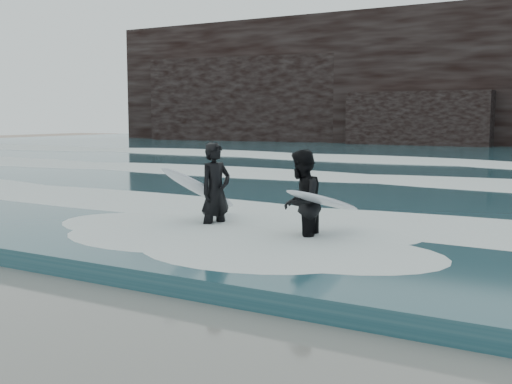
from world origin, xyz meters
TOP-DOWN VIEW (x-y plane):
  - sea at (0.00, 29.00)m, footprint 90.00×52.00m
  - foam_near at (0.00, 9.00)m, footprint 60.00×3.20m
  - foam_mid at (0.00, 16.00)m, footprint 60.00×4.00m
  - foam_far at (0.00, 25.00)m, footprint 60.00×4.80m
  - surfer_left at (-1.69, 6.48)m, footprint 1.04×2.14m
  - surfer_right at (0.41, 6.13)m, footprint 1.22×2.20m

SIDE VIEW (x-z plane):
  - sea at x=0.00m, z-range 0.00..0.30m
  - foam_near at x=0.00m, z-range 0.30..0.50m
  - foam_mid at x=0.00m, z-range 0.30..0.54m
  - foam_far at x=0.00m, z-range 0.30..0.60m
  - surfer_right at x=0.41m, z-range 0.01..1.79m
  - surfer_left at x=-1.69m, z-range 0.01..1.85m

